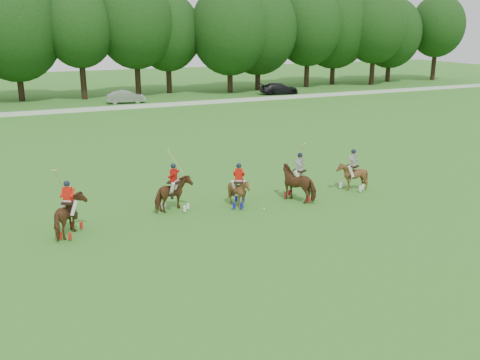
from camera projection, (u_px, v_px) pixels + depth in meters
name	position (u px, v px, depth m)	size (l,w,h in m)	color
ground	(266.00, 240.00, 22.37)	(180.00, 180.00, 0.00)	#2D7020
tree_line	(82.00, 28.00, 62.19)	(117.98, 14.32, 14.75)	black
boundary_rail	(100.00, 109.00, 55.54)	(120.00, 0.10, 0.44)	white
car_mid	(126.00, 97.00, 60.82)	(1.50, 4.31, 1.42)	#A0A1A6
car_right	(279.00, 89.00, 68.65)	(2.01, 4.95, 1.44)	black
polo_red_a	(70.00, 216.00, 22.61)	(1.80, 2.23, 2.95)	#503115
polo_red_b	(174.00, 194.00, 25.61)	(2.13, 2.16, 2.89)	#503115
polo_red_c	(239.00, 191.00, 26.22)	(1.70, 1.76, 2.21)	#503115
polo_stripe_a	(299.00, 183.00, 27.18)	(1.95, 2.31, 3.02)	#503115
polo_stripe_b	(352.00, 176.00, 28.84)	(1.81, 1.86, 2.27)	#503115
polo_ball	(264.00, 209.00, 25.93)	(0.09, 0.09, 0.09)	white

